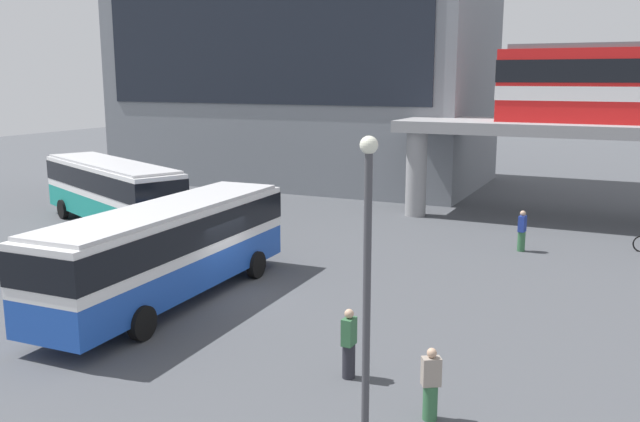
{
  "coord_description": "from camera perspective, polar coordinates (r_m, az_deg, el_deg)",
  "views": [
    {
      "loc": [
        12.35,
        -18.71,
        7.27
      ],
      "look_at": [
        1.41,
        4.51,
        2.2
      ],
      "focal_mm": 38.03,
      "sensor_mm": 36.0,
      "label": 1
    }
  ],
  "objects": [
    {
      "name": "ground_plane",
      "position": [
        32.09,
        1.91,
        -1.93
      ],
      "size": [
        120.0,
        120.0,
        0.0
      ],
      "primitive_type": "plane",
      "color": "#47494F"
    },
    {
      "name": "station_building",
      "position": [
        49.13,
        -1.46,
        14.85
      ],
      "size": [
        25.21,
        12.89,
        20.85
      ],
      "color": "slate",
      "rests_on": "ground_plane"
    },
    {
      "name": "bus_main",
      "position": [
        22.53,
        -12.58,
        -2.65
      ],
      "size": [
        2.99,
        11.11,
        3.22
      ],
      "color": "#1E4CB2",
      "rests_on": "ground_plane"
    },
    {
      "name": "bus_secondary",
      "position": [
        34.84,
        -17.15,
        1.96
      ],
      "size": [
        11.08,
        6.98,
        3.22
      ],
      "color": "teal",
      "rests_on": "ground_plane"
    },
    {
      "name": "pedestrian_walking_across",
      "position": [
        15.19,
        9.3,
        -14.35
      ],
      "size": [
        0.48,
        0.43,
        1.63
      ],
      "color": "#33663F",
      "rests_on": "ground_plane"
    },
    {
      "name": "pedestrian_waiting_near_stop",
      "position": [
        29.97,
        16.62,
        -1.71
      ],
      "size": [
        0.32,
        0.43,
        1.76
      ],
      "color": "#33663F",
      "rests_on": "ground_plane"
    },
    {
      "name": "pedestrian_near_building",
      "position": [
        16.87,
        2.44,
        -11.25
      ],
      "size": [
        0.32,
        0.41,
        1.77
      ],
      "color": "#26262D",
      "rests_on": "ground_plane"
    },
    {
      "name": "lamp_post",
      "position": [
        13.45,
        4.0,
        -4.43
      ],
      "size": [
        0.36,
        0.36,
        6.18
      ],
      "color": "#3F3F44",
      "rests_on": "ground_plane"
    }
  ]
}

